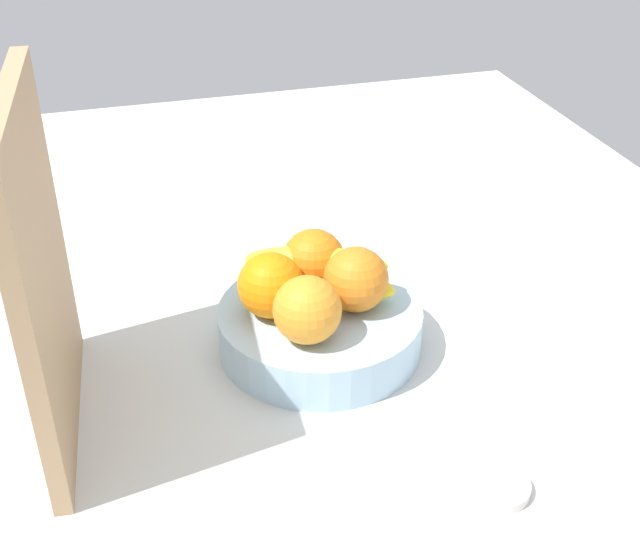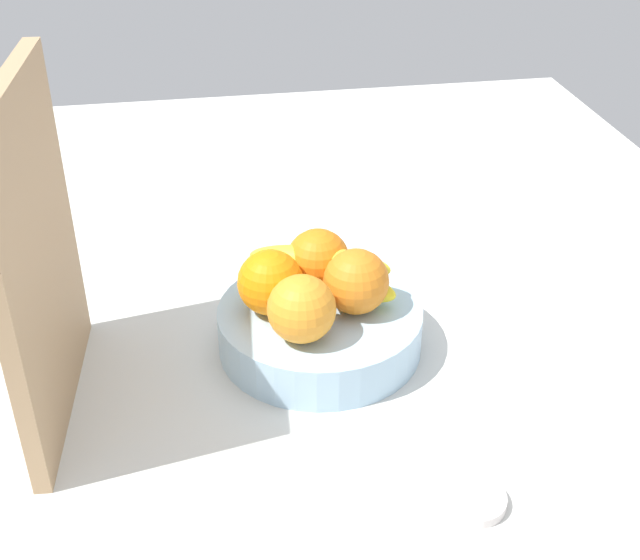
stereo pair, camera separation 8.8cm
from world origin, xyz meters
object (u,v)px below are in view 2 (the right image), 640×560
object	(u,v)px
banana_bunch	(325,270)
jar_lid	(473,500)
orange_front_left	(303,309)
orange_front_right	(356,280)
orange_back_left	(270,282)
cutting_board	(37,259)
fruit_bowl	(320,328)
orange_center	(318,260)

from	to	relation	value
banana_bunch	jar_lid	size ratio (longest dim) A/B	2.82
orange_front_left	jar_lid	bearing A→B (deg)	-149.58
orange_front_right	jar_lid	bearing A→B (deg)	-167.37
orange_back_left	banana_bunch	xyz separation A→B (cm)	(2.71, -6.82, -0.71)
orange_front_left	cutting_board	world-z (taller)	cutting_board
fruit_bowl	orange_center	xyz separation A→B (cm)	(4.71, -0.56, 6.53)
fruit_bowl	orange_center	size ratio (longest dim) A/B	3.16
cutting_board	orange_center	bearing A→B (deg)	-67.90
fruit_bowl	orange_back_left	xyz separation A→B (cm)	(0.74, 5.61, 6.53)
orange_back_left	banana_bunch	size ratio (longest dim) A/B	0.43
orange_front_left	cutting_board	distance (cm)	27.86
orange_front_right	cutting_board	bearing A→B (deg)	97.66
orange_front_right	cutting_board	xyz separation A→B (cm)	(-4.48, 33.31, 8.75)
fruit_bowl	orange_back_left	world-z (taller)	orange_back_left
fruit_bowl	banana_bunch	size ratio (longest dim) A/B	1.34
orange_front_left	orange_back_left	size ratio (longest dim) A/B	1.00
orange_front_left	orange_front_right	bearing A→B (deg)	-55.12
fruit_bowl	cutting_board	xyz separation A→B (cm)	(-4.91, 29.25, 15.28)
orange_front_left	orange_front_right	distance (cm)	8.36
fruit_bowl	orange_front_right	size ratio (longest dim) A/B	3.16
cutting_board	orange_front_right	bearing A→B (deg)	-78.13
jar_lid	fruit_bowl	bearing A→B (deg)	20.33
orange_back_left	cutting_board	size ratio (longest dim) A/B	0.21
orange_front_right	jar_lid	distance (cm)	28.64
orange_back_left	cutting_board	xyz separation A→B (cm)	(-5.65, 23.63, 8.75)
orange_center	orange_back_left	size ratio (longest dim) A/B	1.00
banana_bunch	orange_front_right	bearing A→B (deg)	-143.73
orange_center	banana_bunch	distance (cm)	1.58
orange_center	cutting_board	xyz separation A→B (cm)	(-9.62, 29.81, 8.75)
orange_front_left	fruit_bowl	bearing A→B (deg)	-28.24
fruit_bowl	jar_lid	distance (cm)	28.94
orange_front_right	banana_bunch	xyz separation A→B (cm)	(3.89, 2.85, -0.71)
fruit_bowl	orange_front_left	size ratio (longest dim) A/B	3.16
fruit_bowl	jar_lid	xyz separation A→B (cm)	(-27.06, -10.02, -2.19)
jar_lid	orange_front_left	bearing A→B (deg)	30.42
orange_back_left	fruit_bowl	bearing A→B (deg)	-97.52
orange_front_left	orange_front_right	size ratio (longest dim) A/B	1.00
banana_bunch	jar_lid	distance (cm)	32.75
orange_front_left	cutting_board	xyz separation A→B (cm)	(0.30, 26.45, 8.75)
orange_back_left	orange_front_right	bearing A→B (deg)	-96.93
orange_center	orange_back_left	distance (cm)	7.34
fruit_bowl	orange_back_left	size ratio (longest dim) A/B	3.16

